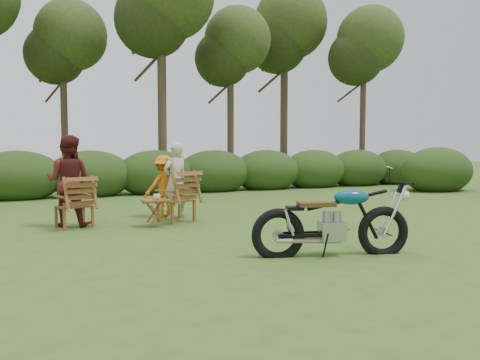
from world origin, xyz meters
name	(u,v)px	position (x,y,z in m)	size (l,w,h in m)	color
ground	(307,249)	(0.00, 0.00, 0.00)	(80.00, 80.00, 0.00)	#31501A
tree_line	(164,77)	(0.50, 9.74, 3.81)	(22.52, 11.62, 8.14)	#33261C
motorcycle	(331,255)	(0.07, -0.48, 0.00)	(2.09, 0.80, 1.19)	#0C81A7
lawn_chair_right	(176,222)	(-1.03, 3.20, 0.00)	(0.69, 0.69, 1.01)	brown
lawn_chair_left	(75,228)	(-2.94, 3.28, 0.00)	(0.65, 0.65, 0.95)	brown
side_table	(156,213)	(-1.55, 2.78, 0.25)	(0.49, 0.41, 0.50)	brown
cup	(157,197)	(-1.53, 2.78, 0.56)	(0.13, 0.13, 0.10)	beige
adult_a	(176,218)	(-0.90, 3.68, 0.00)	(0.58, 0.38, 1.58)	#BFBA9D
adult_b	(70,226)	(-3.01, 3.51, 0.00)	(0.83, 0.64, 1.70)	#521917
child	(164,216)	(-1.08, 3.96, 0.00)	(0.84, 0.49, 1.31)	orange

